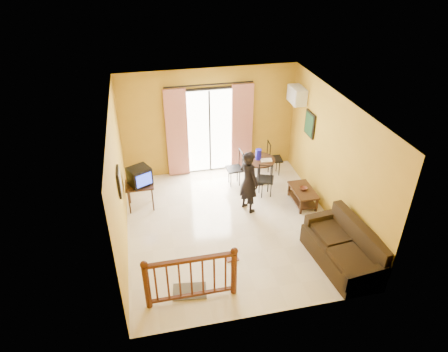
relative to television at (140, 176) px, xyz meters
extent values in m
plane|color=beige|center=(1.87, -1.12, -0.84)|extent=(5.00, 5.00, 0.00)
plane|color=white|center=(1.87, -1.12, 1.96)|extent=(5.00, 5.00, 0.00)
plane|color=#B78C23|center=(1.87, 1.38, 0.56)|extent=(4.50, 0.00, 4.50)
plane|color=#B78C23|center=(1.87, -3.62, 0.56)|extent=(4.50, 0.00, 4.50)
plane|color=#B78C23|center=(-0.38, -1.12, 0.56)|extent=(0.00, 5.00, 5.00)
plane|color=#B78C23|center=(4.12, -1.12, 0.56)|extent=(0.00, 5.00, 5.00)
cube|color=black|center=(1.87, 1.37, 0.31)|extent=(1.34, 0.03, 2.34)
cube|color=white|center=(1.87, 1.33, 0.31)|extent=(1.20, 0.04, 2.20)
cube|color=black|center=(1.87, 1.31, 0.31)|extent=(0.04, 0.02, 2.20)
cube|color=beige|center=(1.02, 1.28, 0.36)|extent=(0.55, 0.08, 2.35)
cube|color=beige|center=(2.72, 1.28, 0.36)|extent=(0.55, 0.08, 2.35)
cylinder|color=black|center=(1.87, 1.28, 1.58)|extent=(2.20, 0.04, 0.04)
cube|color=black|center=(-0.03, 0.00, -0.23)|extent=(0.63, 0.53, 0.04)
cylinder|color=black|center=(-0.30, -0.21, -0.53)|extent=(0.04, 0.04, 0.61)
cylinder|color=black|center=(0.23, -0.21, -0.53)|extent=(0.04, 0.04, 0.61)
cylinder|color=black|center=(-0.30, 0.22, -0.53)|extent=(0.04, 0.04, 0.61)
cylinder|color=black|center=(0.23, 0.22, -0.53)|extent=(0.04, 0.04, 0.61)
cube|color=black|center=(0.00, 0.00, 0.00)|extent=(0.60, 0.58, 0.42)
cube|color=blue|center=(0.09, -0.19, 0.00)|extent=(0.34, 0.18, 0.30)
cube|color=black|center=(-0.35, -1.32, 0.71)|extent=(0.04, 0.42, 0.52)
cube|color=#636055|center=(-0.33, -1.32, 0.71)|extent=(0.01, 0.34, 0.44)
cylinder|color=black|center=(2.97, 0.48, -0.19)|extent=(0.80, 0.80, 0.04)
cylinder|color=black|center=(2.97, 0.48, -0.52)|extent=(0.08, 0.08, 0.65)
cylinder|color=black|center=(2.97, 0.48, -0.83)|extent=(0.39, 0.39, 0.03)
cylinder|color=#1713B4|center=(2.95, 0.49, -0.04)|extent=(0.15, 0.15, 0.27)
cube|color=white|center=(3.12, 0.38, -0.16)|extent=(0.30, 0.22, 0.02)
cube|color=white|center=(3.97, 0.83, 1.31)|extent=(0.30, 0.60, 0.40)
cube|color=gray|center=(3.82, 0.83, 1.31)|extent=(0.02, 0.56, 0.36)
cube|color=black|center=(4.09, 0.18, 0.81)|extent=(0.04, 0.50, 0.60)
cube|color=black|center=(4.06, 0.18, 0.81)|extent=(0.01, 0.42, 0.52)
cube|color=black|center=(3.72, -0.67, -0.48)|extent=(0.48, 0.86, 0.04)
cube|color=black|center=(3.72, -0.67, -0.73)|extent=(0.44, 0.82, 0.03)
cube|color=black|center=(3.53, -1.05, -0.66)|extent=(0.05, 0.05, 0.36)
cube|color=black|center=(3.91, -1.05, -0.66)|extent=(0.05, 0.05, 0.36)
cube|color=black|center=(3.53, -0.28, -0.66)|extent=(0.05, 0.05, 0.36)
cube|color=black|center=(3.91, -0.28, -0.66)|extent=(0.05, 0.05, 0.36)
imported|color=#5D2D1F|center=(3.72, -0.67, -0.43)|extent=(0.21, 0.21, 0.06)
cube|color=black|center=(3.67, -2.75, -0.63)|extent=(1.02, 1.78, 0.43)
cube|color=black|center=(3.99, -2.75, -0.26)|extent=(0.37, 1.71, 0.59)
cube|color=black|center=(3.67, -3.58, -0.39)|extent=(0.86, 0.26, 0.32)
cube|color=black|center=(3.67, -1.92, -0.39)|extent=(0.86, 0.26, 0.32)
cube|color=black|center=(3.61, -3.12, -0.38)|extent=(0.65, 0.75, 0.11)
cube|color=black|center=(3.61, -2.37, -0.38)|extent=(0.65, 0.75, 0.11)
imported|color=black|center=(2.38, -0.62, -0.08)|extent=(0.57, 0.66, 1.51)
cylinder|color=#471E0F|center=(-0.03, -3.02, -0.38)|extent=(0.11, 0.11, 0.92)
cylinder|color=#471E0F|center=(1.47, -3.02, -0.38)|extent=(0.11, 0.11, 0.92)
sphere|color=#471E0F|center=(-0.03, -3.02, 0.13)|extent=(0.13, 0.13, 0.13)
sphere|color=#471E0F|center=(1.47, -3.02, 0.13)|extent=(0.13, 0.13, 0.13)
cube|color=#471E0F|center=(0.72, -3.02, 0.08)|extent=(1.55, 0.08, 0.06)
cube|color=#471E0F|center=(0.72, -3.02, -0.74)|extent=(1.55, 0.06, 0.05)
cube|color=#524C41|center=(0.69, -2.85, -0.83)|extent=(0.65, 0.48, 0.02)
cube|color=#5D2D1F|center=(1.56, -2.15, -0.83)|extent=(0.14, 0.26, 0.03)
cube|color=#5D2D1F|center=(1.70, -2.15, -0.83)|extent=(0.14, 0.26, 0.03)
camera|label=1|loc=(0.21, -7.92, 4.68)|focal=32.00mm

